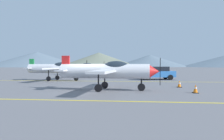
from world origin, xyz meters
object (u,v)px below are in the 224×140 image
airplane_mid (57,68)px  traffic_cone_front (195,89)px  airplane_near (108,71)px  car_sedan (157,73)px  airplane_far (84,67)px  traffic_cone_side (179,84)px

airplane_mid → traffic_cone_front: size_ratio=14.50×
airplane_near → car_sedan: size_ratio=1.87×
airplane_near → airplane_mid: (-7.13, 8.56, 0.00)m
airplane_far → traffic_cone_side: (12.50, -18.48, -1.15)m
airplane_near → traffic_cone_front: (5.93, -0.90, -1.15)m
car_sedan → traffic_cone_side: car_sedan is taller
airplane_mid → traffic_cone_front: airplane_mid is taller
airplane_near → traffic_cone_side: bearing=24.5°
airplane_near → car_sedan: bearing=67.2°
airplane_far → traffic_cone_side: airplane_far is taller
airplane_near → traffic_cone_front: bearing=-8.6°
airplane_far → car_sedan: size_ratio=1.87×
airplane_far → car_sedan: 15.17m
airplane_far → traffic_cone_side: bearing=-55.9°
traffic_cone_front → traffic_cone_side: same height
traffic_cone_front → airplane_mid: bearing=144.1°
airplane_mid → traffic_cone_front: (13.06, -9.46, -1.15)m
airplane_mid → traffic_cone_side: 14.14m
airplane_mid → airplane_far: size_ratio=1.00×
traffic_cone_side → car_sedan: bearing=95.7°
airplane_mid → traffic_cone_side: size_ratio=14.50×
traffic_cone_side → traffic_cone_front: bearing=-84.8°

